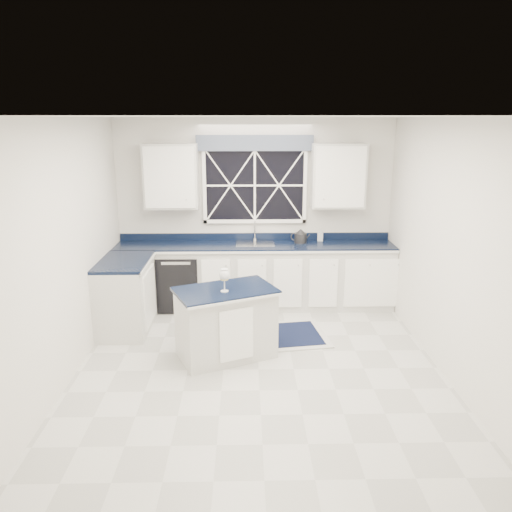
{
  "coord_description": "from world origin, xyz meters",
  "views": [
    {
      "loc": [
        -0.13,
        -4.98,
        2.69
      ],
      "look_at": [
        -0.02,
        0.4,
        1.2
      ],
      "focal_mm": 35.0,
      "sensor_mm": 36.0,
      "label": 1
    }
  ],
  "objects_px": {
    "kettle": "(300,236)",
    "soap_bottle": "(320,235)",
    "dishwasher": "(180,280)",
    "wine_glass": "(224,276)",
    "island": "(226,323)",
    "faucet": "(255,231)"
  },
  "relations": [
    {
      "from": "kettle",
      "to": "soap_bottle",
      "type": "height_order",
      "value": "kettle"
    },
    {
      "from": "dishwasher",
      "to": "wine_glass",
      "type": "height_order",
      "value": "wine_glass"
    },
    {
      "from": "dishwasher",
      "to": "soap_bottle",
      "type": "bearing_deg",
      "value": 5.3
    },
    {
      "from": "island",
      "to": "kettle",
      "type": "xyz_separation_m",
      "value": [
        1.02,
        1.67,
        0.62
      ]
    },
    {
      "from": "faucet",
      "to": "island",
      "type": "bearing_deg",
      "value": -101.6
    },
    {
      "from": "wine_glass",
      "to": "faucet",
      "type": "bearing_deg",
      "value": 78.72
    },
    {
      "from": "dishwasher",
      "to": "wine_glass",
      "type": "bearing_deg",
      "value": -66.55
    },
    {
      "from": "dishwasher",
      "to": "island",
      "type": "relative_size",
      "value": 0.64
    },
    {
      "from": "dishwasher",
      "to": "island",
      "type": "bearing_deg",
      "value": -65.42
    },
    {
      "from": "kettle",
      "to": "wine_glass",
      "type": "height_order",
      "value": "kettle"
    },
    {
      "from": "dishwasher",
      "to": "wine_glass",
      "type": "relative_size",
      "value": 3.12
    },
    {
      "from": "dishwasher",
      "to": "soap_bottle",
      "type": "height_order",
      "value": "soap_bottle"
    },
    {
      "from": "faucet",
      "to": "island",
      "type": "distance_m",
      "value": 1.96
    },
    {
      "from": "faucet",
      "to": "soap_bottle",
      "type": "bearing_deg",
      "value": -0.19
    },
    {
      "from": "wine_glass",
      "to": "soap_bottle",
      "type": "height_order",
      "value": "soap_bottle"
    },
    {
      "from": "island",
      "to": "soap_bottle",
      "type": "relative_size",
      "value": 7.26
    },
    {
      "from": "soap_bottle",
      "to": "wine_glass",
      "type": "bearing_deg",
      "value": -125.56
    },
    {
      "from": "island",
      "to": "dishwasher",
      "type": "bearing_deg",
      "value": 91.09
    },
    {
      "from": "faucet",
      "to": "island",
      "type": "xyz_separation_m",
      "value": [
        -0.37,
        -1.79,
        -0.69
      ]
    },
    {
      "from": "soap_bottle",
      "to": "island",
      "type": "bearing_deg",
      "value": -126.59
    },
    {
      "from": "island",
      "to": "soap_bottle",
      "type": "height_order",
      "value": "soap_bottle"
    },
    {
      "from": "dishwasher",
      "to": "soap_bottle",
      "type": "xyz_separation_m",
      "value": [
        2.06,
        0.19,
        0.62
      ]
    }
  ]
}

